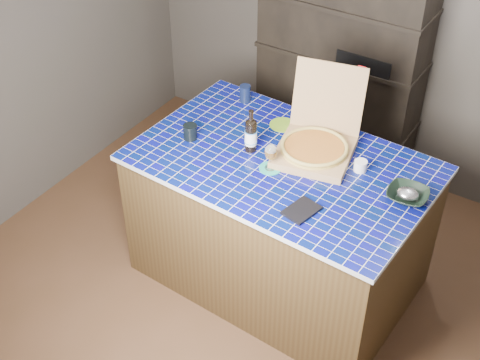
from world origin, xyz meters
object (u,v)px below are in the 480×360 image
Objects in this scene: mead_bottle at (251,135)px; wine_glass at (271,152)px; bowl at (407,195)px; kitchen_island at (280,221)px; dvd_case at (302,210)px; pizza_box at (316,144)px.

mead_bottle reaches higher than wine_glass.
mead_bottle is at bearing 153.41° from wine_glass.
wine_glass is (0.20, -0.10, 0.01)m from mead_bottle.
kitchen_island is at bearing -175.12° from bowl.
bowl reaches higher than dvd_case.
mead_bottle is 1.25× the size of bowl.
mead_bottle is 0.64m from dvd_case.
dvd_case is at bearing -44.73° from kitchen_island.
kitchen_island is 0.67m from dvd_case.
dvd_case is (0.31, -0.34, 0.49)m from kitchen_island.
pizza_box is 0.55m from dvd_case.
pizza_box reaches higher than kitchen_island.
wine_glass is at bearing -130.70° from pizza_box.
bowl is at bearing 7.78° from kitchen_island.
pizza_box is at bearing 61.12° from wine_glass.
dvd_case is 0.86× the size of bowl.
pizza_box is at bearing 26.86° from mead_bottle.
kitchen_island is at bearing -138.00° from pizza_box.
mead_bottle is 0.98m from bowl.
pizza_box is 0.39m from mead_bottle.
wine_glass is 0.72× the size of bowl.
dvd_case is at bearing -32.24° from mead_bottle.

